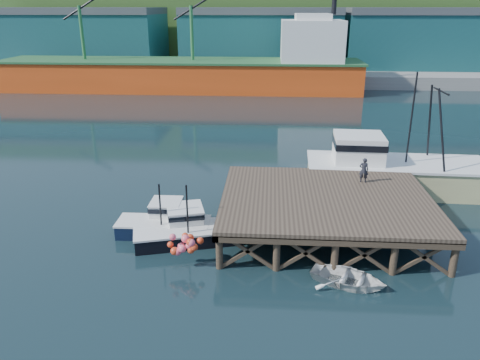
# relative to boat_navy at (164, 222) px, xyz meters

# --- Properties ---
(ground) EXTENTS (300.00, 300.00, 0.00)m
(ground) POSITION_rel_boat_navy_xyz_m (3.80, 0.99, -0.67)
(ground) COLOR black
(ground) RESTS_ON ground
(wharf) EXTENTS (12.00, 10.00, 2.62)m
(wharf) POSITION_rel_boat_navy_xyz_m (9.30, 0.80, 1.27)
(wharf) COLOR brown
(wharf) RESTS_ON ground
(far_quay) EXTENTS (160.00, 40.00, 2.00)m
(far_quay) POSITION_rel_boat_navy_xyz_m (3.80, 70.99, 0.33)
(far_quay) COLOR gray
(far_quay) RESTS_ON ground
(warehouse_left) EXTENTS (32.00, 16.00, 9.00)m
(warehouse_left) POSITION_rel_boat_navy_xyz_m (-31.20, 65.99, 5.83)
(warehouse_left) COLOR #1B5959
(warehouse_left) RESTS_ON far_quay
(warehouse_mid) EXTENTS (28.00, 16.00, 9.00)m
(warehouse_mid) POSITION_rel_boat_navy_xyz_m (3.80, 65.99, 5.83)
(warehouse_mid) COLOR #1B5959
(warehouse_mid) RESTS_ON far_quay
(warehouse_right) EXTENTS (30.00, 16.00, 9.00)m
(warehouse_right) POSITION_rel_boat_navy_xyz_m (33.80, 65.99, 5.83)
(warehouse_right) COLOR #1B5959
(warehouse_right) RESTS_ON far_quay
(cargo_ship) EXTENTS (55.50, 10.00, 13.75)m
(cargo_ship) POSITION_rel_boat_navy_xyz_m (-4.66, 48.99, 2.65)
(cargo_ship) COLOR #EA4B16
(cargo_ship) RESTS_ON ground
(hillside) EXTENTS (220.00, 50.00, 22.00)m
(hillside) POSITION_rel_boat_navy_xyz_m (3.80, 100.99, 10.33)
(hillside) COLOR #2D511E
(hillside) RESTS_ON ground
(boat_navy) EXTENTS (5.31, 2.82, 3.31)m
(boat_navy) POSITION_rel_boat_navy_xyz_m (0.00, 0.00, 0.00)
(boat_navy) COLOR black
(boat_navy) RESTS_ON ground
(boat_black) EXTENTS (6.22, 5.16, 3.62)m
(boat_black) POSITION_rel_boat_navy_xyz_m (1.45, -0.83, -0.00)
(boat_black) COLOR black
(boat_black) RESTS_ON ground
(trawler) EXTENTS (12.65, 4.95, 8.36)m
(trawler) POSITION_rel_boat_navy_xyz_m (14.69, 7.71, 1.05)
(trawler) COLOR #C7C281
(trawler) RESTS_ON ground
(dinghy) EXTENTS (4.25, 3.73, 0.73)m
(dinghy) POSITION_rel_boat_navy_xyz_m (9.84, -4.81, -0.30)
(dinghy) COLOR white
(dinghy) RESTS_ON ground
(dockworker) EXTENTS (0.62, 0.45, 1.56)m
(dockworker) POSITION_rel_boat_navy_xyz_m (11.81, 3.52, 2.24)
(dockworker) COLOR black
(dockworker) RESTS_ON wharf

